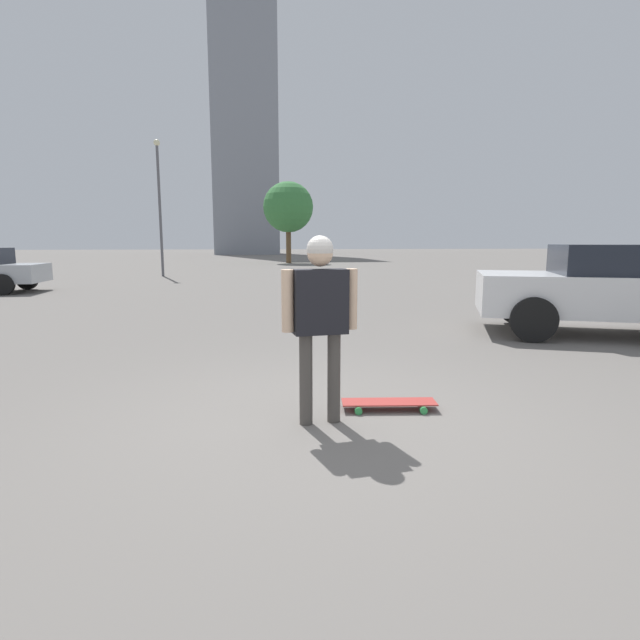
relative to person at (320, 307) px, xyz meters
name	(u,v)px	position (x,y,z in m)	size (l,w,h in m)	color
ground_plane	(320,422)	(0.00, 0.00, -1.00)	(220.00, 220.00, 0.00)	slate
person	(320,307)	(0.00, 0.00, 0.00)	(0.64, 0.24, 1.58)	#4C4742
skateboard	(389,403)	(0.68, 0.22, -0.93)	(0.89, 0.38, 0.08)	#A5332D
car_parked_near	(609,288)	(5.35, 3.22, -0.22)	(4.41, 3.27, 1.49)	silver
building_block_distant	(243,114)	(0.89, 64.44, 16.89)	(8.14, 10.19, 35.77)	gray
tree_distant	(288,207)	(3.28, 33.33, 3.08)	(3.69, 3.69, 5.94)	brown
lamp_post	(159,198)	(-3.94, 19.65, 2.49)	(0.28, 0.28, 5.99)	#59595E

